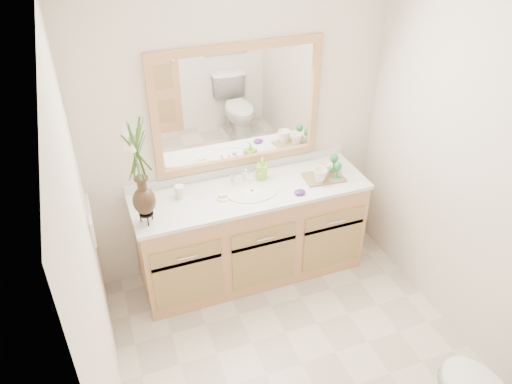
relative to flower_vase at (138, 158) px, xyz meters
name	(u,v)px	position (x,y,z in m)	size (l,w,h in m)	color
floor	(302,363)	(0.82, -0.89, -1.35)	(2.60, 2.60, 0.00)	silver
ceiling	(330,9)	(0.82, -0.89, 1.05)	(2.40, 2.60, 0.02)	white
wall_back	(238,131)	(0.82, 0.41, -0.15)	(2.40, 0.02, 2.40)	silver
wall_left	(95,280)	(-0.38, -0.89, -0.15)	(0.02, 2.60, 2.40)	silver
wall_right	(482,187)	(2.02, -0.89, -0.15)	(0.02, 2.60, 2.40)	silver
vanity	(251,234)	(0.82, 0.13, -0.95)	(1.80, 0.55, 0.80)	tan
counter	(251,192)	(0.82, 0.13, -0.53)	(1.84, 0.57, 0.03)	white
sink	(252,197)	(0.82, 0.11, -0.57)	(0.38, 0.34, 0.23)	white
mirror	(239,107)	(0.82, 0.39, 0.06)	(1.32, 0.04, 0.97)	white
switch_plate	(91,226)	(-0.37, -0.12, -0.37)	(0.02, 0.12, 0.12)	white
flower_vase	(138,158)	(0.00, 0.00, 0.00)	(0.18, 0.18, 0.76)	black
tumbler	(180,192)	(0.29, 0.23, -0.47)	(0.07, 0.07, 0.10)	white
soap_dish	(223,197)	(0.59, 0.10, -0.50)	(0.11, 0.11, 0.03)	white
soap_bottle	(262,169)	(0.96, 0.26, -0.43)	(0.07, 0.08, 0.16)	#88DB33
purple_dish	(300,192)	(1.15, -0.05, -0.50)	(0.09, 0.07, 0.03)	#472267
tray	(324,177)	(1.42, 0.08, -0.51)	(0.31, 0.21, 0.02)	brown
mug_left	(320,175)	(1.36, 0.04, -0.44)	(0.11, 0.10, 0.11)	white
mug_right	(325,168)	(1.44, 0.12, -0.45)	(0.11, 0.10, 0.11)	white
goblet_front	(338,167)	(1.51, 0.03, -0.41)	(0.06, 0.06, 0.14)	#297B3F
goblet_back	(334,159)	(1.53, 0.14, -0.40)	(0.07, 0.07, 0.15)	#297B3F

